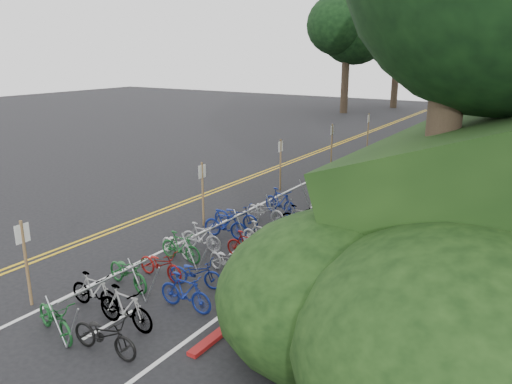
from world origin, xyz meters
TOP-DOWN VIEW (x-y plane):
  - ground at (0.00, 0.00)m, footprint 120.00×120.00m
  - road_markings at (0.63, 10.10)m, footprint 7.47×80.00m
  - red_curb at (5.70, 12.00)m, footprint 0.25×28.00m
  - bike_rack_front at (3.07, -1.95)m, footprint 1.15×2.72m
  - bike_racks_rest at (3.00, 13.00)m, footprint 1.14×23.00m
  - signpost_near at (0.59, -2.40)m, footprint 0.08×0.40m
  - signposts_rest at (0.60, 14.00)m, footprint 0.08×18.40m
  - bike_front at (1.68, 2.21)m, footprint 0.80×1.58m
  - bike_valet at (2.92, 2.17)m, footprint 3.06×12.63m

SIDE VIEW (x-z plane):
  - ground at x=0.00m, z-range 0.00..0.00m
  - road_markings at x=0.63m, z-range 0.00..0.01m
  - red_curb at x=5.70m, z-range 0.00..0.10m
  - bike_front at x=1.68m, z-range 0.00..0.79m
  - bike_valet at x=2.92m, z-range -0.07..1.03m
  - bike_racks_rest at x=3.00m, z-range 0.27..1.44m
  - bike_rack_front at x=3.07m, z-range 0.26..1.45m
  - signpost_near at x=0.59m, z-range 0.17..2.54m
  - signposts_rest at x=0.60m, z-range 0.18..2.68m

